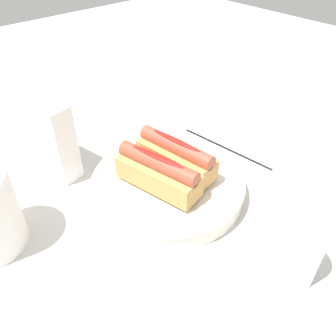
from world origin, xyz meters
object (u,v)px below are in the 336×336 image
object	(u,v)px
serving_bowl	(168,184)
hotdog_front	(177,157)
napkin_box	(49,139)
water_glass	(294,255)
hotdog_back	(158,172)
chopstick_near	(226,148)

from	to	relation	value
serving_bowl	hotdog_front	xyz separation A→B (m)	(0.01, -0.03, 0.05)
napkin_box	water_glass	bearing A→B (deg)	-173.84
water_glass	napkin_box	bearing A→B (deg)	17.35
hotdog_front	hotdog_back	bearing A→B (deg)	100.89
hotdog_front	serving_bowl	bearing A→B (deg)	100.89
hotdog_front	napkin_box	bearing A→B (deg)	37.75
hotdog_front	chopstick_near	world-z (taller)	hotdog_front
hotdog_back	water_glass	distance (m)	0.24
hotdog_front	hotdog_back	size ratio (longest dim) A/B	0.99
hotdog_front	hotdog_back	world-z (taller)	same
serving_bowl	chopstick_near	bearing A→B (deg)	-83.86
water_glass	chopstick_near	distance (m)	0.31
serving_bowl	chopstick_near	world-z (taller)	serving_bowl
serving_bowl	napkin_box	world-z (taller)	napkin_box
water_glass	serving_bowl	bearing A→B (deg)	3.92
napkin_box	hotdog_front	bearing A→B (deg)	-153.44
hotdog_front	water_glass	size ratio (longest dim) A/B	1.72
water_glass	chopstick_near	bearing A→B (deg)	-32.81
napkin_box	chopstick_near	world-z (taller)	napkin_box
hotdog_front	water_glass	distance (m)	0.25
water_glass	chopstick_near	world-z (taller)	water_glass
serving_bowl	chopstick_near	size ratio (longest dim) A/B	1.25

